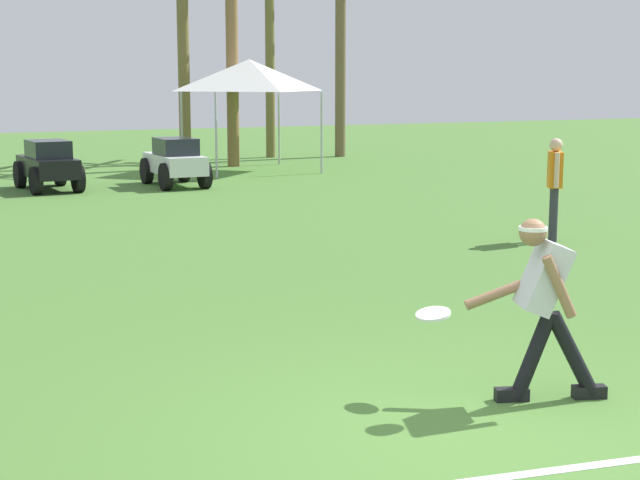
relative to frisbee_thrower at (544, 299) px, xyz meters
name	(u,v)px	position (x,y,z in m)	size (l,w,h in m)	color
ground_plane	(471,440)	(-0.96, -0.49, -0.80)	(80.00, 80.00, 0.00)	#4A7932
field_line_paint	(529,474)	(-0.96, -1.15, -0.80)	(25.22, 0.10, 0.01)	white
frisbee_thrower	(544,299)	(0.00, 0.00, 0.00)	(1.01, 0.68, 1.42)	black
frisbee_in_flight	(433,314)	(-0.70, 0.45, -0.14)	(0.35, 0.35, 0.08)	white
teammate_midfield	(555,179)	(4.81, 5.97, 0.14)	(0.35, 0.46, 1.56)	#33333D
parked_car_slot_c	(48,165)	(-0.99, 16.11, -0.23)	(1.23, 2.26, 1.10)	black
parked_car_slot_d	(175,161)	(1.78, 15.71, -0.23)	(1.10, 2.21, 1.10)	silver
palm_tree_far_left	(184,31)	(3.84, 21.46, 2.95)	(3.39, 3.35, 6.15)	brown
palm_tree_left_of_centre	(231,14)	(4.68, 19.88, 3.35)	(3.44, 3.24, 6.91)	brown
palm_tree_right_of_centre	(271,39)	(6.83, 22.28, 2.80)	(3.65, 2.88, 5.75)	brown
palm_tree_far_right	(341,36)	(8.88, 21.63, 2.91)	(3.77, 3.26, 6.15)	brown
event_tent	(249,75)	(4.64, 18.41, 1.70)	(3.00, 3.00, 2.92)	#B2B5BA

